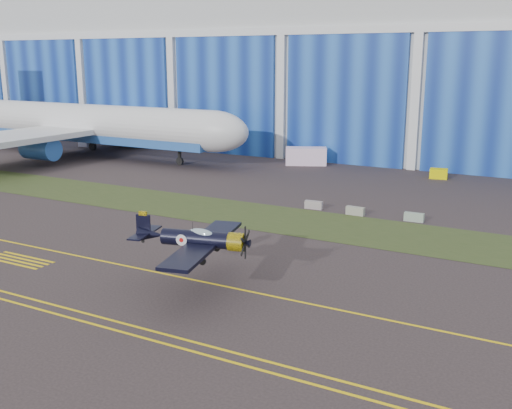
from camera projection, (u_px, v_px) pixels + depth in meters
The scene contains 15 objects.
ground at pixel (256, 266), 48.41m from camera, with size 260.00×260.00×0.00m, color #372D2E.
grass_median at pixel (322, 225), 60.36m from camera, with size 260.00×10.00×0.02m, color #475128.
hangar at pixel (449, 66), 106.14m from camera, with size 220.00×45.70×30.00m.
taxiway_centreline at pixel (224, 286), 44.14m from camera, with size 200.00×0.20×0.02m, color yellow.
edge_line_near at pixel (141, 337), 36.03m from camera, with size 80.00×0.20×0.02m, color yellow.
edge_line_far at pixel (152, 331), 36.88m from camera, with size 80.00×0.20×0.02m, color yellow.
hold_short_ladder at pixel (20, 260), 49.83m from camera, with size 6.00×2.40×0.02m, color yellow, non-canonical shape.
warbird at pixel (196, 239), 43.00m from camera, with size 12.15×13.65×3.48m.
jetliner at pixel (82, 82), 100.91m from camera, with size 72.48×61.69×25.06m.
shipping_container at pixel (306, 156), 94.19m from camera, with size 6.35×2.54×2.75m, color white.
tug at pixel (439, 174), 83.57m from camera, with size 2.38×1.49×1.39m, color #E5DD00.
cart at pixel (84, 143), 114.01m from camera, with size 2.03×1.22×1.22m, color silver.
barrier_a at pixel (314, 205), 66.71m from camera, with size 2.00×0.60×0.90m, color gray.
barrier_b at pixel (355, 211), 64.09m from camera, with size 2.00×0.60×0.90m, color gray.
barrier_c at pixel (414, 217), 61.58m from camera, with size 2.00×0.60×0.90m, color gray.
Camera 1 is at (21.87, -40.29, 16.34)m, focal length 42.00 mm.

